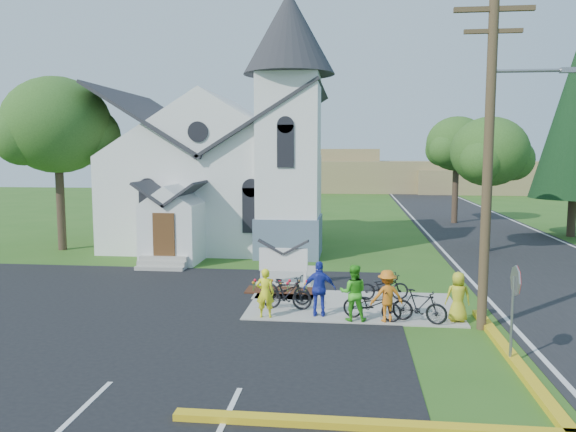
# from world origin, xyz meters

# --- Properties ---
(ground) EXTENTS (120.00, 120.00, 0.00)m
(ground) POSITION_xyz_m (0.00, 0.00, 0.00)
(ground) COLOR #2F5E1B
(ground) RESTS_ON ground
(parking_lot) EXTENTS (20.00, 16.00, 0.02)m
(parking_lot) POSITION_xyz_m (-7.00, -2.00, 0.01)
(parking_lot) COLOR black
(parking_lot) RESTS_ON ground
(road) EXTENTS (8.00, 90.00, 0.02)m
(road) POSITION_xyz_m (10.00, 15.00, 0.01)
(road) COLOR black
(road) RESTS_ON ground
(sidewalk) EXTENTS (7.00, 4.00, 0.05)m
(sidewalk) POSITION_xyz_m (1.50, 0.50, 0.03)
(sidewalk) COLOR #A7A397
(sidewalk) RESTS_ON ground
(church) EXTENTS (12.35, 12.00, 13.00)m
(church) POSITION_xyz_m (-5.48, 12.48, 5.25)
(church) COLOR white
(church) RESTS_ON ground
(church_sign) EXTENTS (2.20, 0.40, 1.70)m
(church_sign) POSITION_xyz_m (-1.20, 3.20, 1.03)
(church_sign) COLOR #A7A397
(church_sign) RESTS_ON ground
(flower_bed) EXTENTS (2.60, 1.10, 0.07)m
(flower_bed) POSITION_xyz_m (-1.20, 2.30, 0.04)
(flower_bed) COLOR #3B1E10
(flower_bed) RESTS_ON ground
(utility_pole) EXTENTS (3.45, 0.28, 10.00)m
(utility_pole) POSITION_xyz_m (5.36, -1.50, 5.40)
(utility_pole) COLOR #4C3826
(utility_pole) RESTS_ON ground
(stop_sign) EXTENTS (0.11, 0.76, 2.48)m
(stop_sign) POSITION_xyz_m (5.43, -4.20, 1.78)
(stop_sign) COLOR gray
(stop_sign) RESTS_ON ground
(tree_lot_corner) EXTENTS (5.60, 5.60, 9.15)m
(tree_lot_corner) POSITION_xyz_m (-14.00, 10.00, 6.60)
(tree_lot_corner) COLOR #3C2A20
(tree_lot_corner) RESTS_ON ground
(tree_road_near) EXTENTS (4.00, 4.00, 7.05)m
(tree_road_near) POSITION_xyz_m (8.50, 12.00, 5.21)
(tree_road_near) COLOR #3C2A20
(tree_road_near) RESTS_ON ground
(tree_road_mid) EXTENTS (4.40, 4.40, 7.80)m
(tree_road_mid) POSITION_xyz_m (9.00, 24.00, 5.78)
(tree_road_mid) COLOR #3C2A20
(tree_road_mid) RESTS_ON ground
(distant_hills) EXTENTS (61.00, 10.00, 5.60)m
(distant_hills) POSITION_xyz_m (3.36, 56.33, 2.17)
(distant_hills) COLOR olive
(distant_hills) RESTS_ON ground
(cyclist_0) EXTENTS (0.59, 0.41, 1.57)m
(cyclist_0) POSITION_xyz_m (-1.24, -1.20, 0.83)
(cyclist_0) COLOR #F6F51D
(cyclist_0) RESTS_ON sidewalk
(bike_0) EXTENTS (1.98, 1.29, 0.98)m
(bike_0) POSITION_xyz_m (-0.79, 0.60, 0.54)
(bike_0) COLOR black
(bike_0) RESTS_ON sidewalk
(cyclist_1) EXTENTS (0.85, 0.67, 1.75)m
(cyclist_1) POSITION_xyz_m (1.51, -1.20, 0.93)
(cyclist_1) COLOR green
(cyclist_1) RESTS_ON sidewalk
(bike_1) EXTENTS (1.72, 0.61, 1.02)m
(bike_1) POSITION_xyz_m (-0.68, -0.21, 0.56)
(bike_1) COLOR black
(bike_1) RESTS_ON sidewalk
(cyclist_2) EXTENTS (1.04, 0.45, 1.76)m
(cyclist_2) POSITION_xyz_m (0.45, -0.86, 0.93)
(cyclist_2) COLOR #2231AE
(cyclist_2) RESTS_ON sidewalk
(bike_2) EXTENTS (1.95, 1.13, 0.97)m
(bike_2) POSITION_xyz_m (2.09, -1.09, 0.53)
(bike_2) COLOR black
(bike_2) RESTS_ON sidewalk
(cyclist_3) EXTENTS (1.16, 0.87, 1.60)m
(cyclist_3) POSITION_xyz_m (2.53, -1.20, 0.85)
(cyclist_3) COLOR orange
(cyclist_3) RESTS_ON sidewalk
(bike_3) EXTENTS (1.76, 1.03, 1.02)m
(bike_3) POSITION_xyz_m (3.52, -1.20, 0.56)
(bike_3) COLOR black
(bike_3) RESTS_ON sidewalk
(cyclist_4) EXTENTS (0.77, 0.51, 1.55)m
(cyclist_4) POSITION_xyz_m (4.70, -0.96, 0.82)
(cyclist_4) COLOR gold
(cyclist_4) RESTS_ON sidewalk
(bike_4) EXTENTS (1.88, 0.94, 0.94)m
(bike_4) POSITION_xyz_m (2.56, 1.32, 0.52)
(bike_4) COLOR black
(bike_4) RESTS_ON sidewalk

